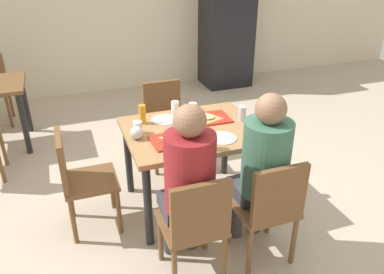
# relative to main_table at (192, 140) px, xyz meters

# --- Properties ---
(ground_plane) EXTENTS (10.00, 10.00, 0.02)m
(ground_plane) POSITION_rel_main_table_xyz_m (0.00, 0.00, -0.64)
(ground_plane) COLOR #B7A893
(main_table) EXTENTS (1.06, 0.85, 0.73)m
(main_table) POSITION_rel_main_table_xyz_m (0.00, 0.00, 0.00)
(main_table) COLOR #9E7247
(main_table) RESTS_ON ground_plane
(chair_near_left) EXTENTS (0.40, 0.40, 0.83)m
(chair_near_left) POSITION_rel_main_table_xyz_m (-0.26, -0.81, -0.14)
(chair_near_left) COLOR brown
(chair_near_left) RESTS_ON ground_plane
(chair_near_right) EXTENTS (0.40, 0.40, 0.83)m
(chair_near_right) POSITION_rel_main_table_xyz_m (0.26, -0.81, -0.14)
(chair_near_right) COLOR brown
(chair_near_right) RESTS_ON ground_plane
(chair_far_side) EXTENTS (0.40, 0.40, 0.83)m
(chair_far_side) POSITION_rel_main_table_xyz_m (0.00, 0.81, -0.14)
(chair_far_side) COLOR brown
(chair_far_side) RESTS_ON ground_plane
(chair_left_end) EXTENTS (0.40, 0.40, 0.83)m
(chair_left_end) POSITION_rel_main_table_xyz_m (-0.91, 0.00, -0.14)
(chair_left_end) COLOR brown
(chair_left_end) RESTS_ON ground_plane
(person_in_red) EXTENTS (0.32, 0.42, 1.24)m
(person_in_red) POSITION_rel_main_table_xyz_m (-0.26, -0.67, 0.10)
(person_in_red) COLOR #383842
(person_in_red) RESTS_ON ground_plane
(person_in_brown_jacket) EXTENTS (0.32, 0.42, 1.24)m
(person_in_brown_jacket) POSITION_rel_main_table_xyz_m (0.26, -0.67, 0.10)
(person_in_brown_jacket) COLOR #383842
(person_in_brown_jacket) RESTS_ON ground_plane
(tray_red_near) EXTENTS (0.37, 0.28, 0.02)m
(tray_red_near) POSITION_rel_main_table_xyz_m (-0.19, -0.15, 0.11)
(tray_red_near) COLOR red
(tray_red_near) RESTS_ON main_table
(tray_red_far) EXTENTS (0.36, 0.27, 0.02)m
(tray_red_far) POSITION_rel_main_table_xyz_m (0.19, 0.13, 0.11)
(tray_red_far) COLOR red
(tray_red_far) RESTS_ON main_table
(paper_plate_center) EXTENTS (0.22, 0.22, 0.01)m
(paper_plate_center) POSITION_rel_main_table_xyz_m (-0.16, 0.23, 0.10)
(paper_plate_center) COLOR white
(paper_plate_center) RESTS_ON main_table
(paper_plate_near_edge) EXTENTS (0.22, 0.22, 0.01)m
(paper_plate_near_edge) POSITION_rel_main_table_xyz_m (0.16, -0.23, 0.10)
(paper_plate_near_edge) COLOR white
(paper_plate_near_edge) RESTS_ON main_table
(pizza_slice_a) EXTENTS (0.26, 0.22, 0.02)m
(pizza_slice_a) POSITION_rel_main_table_xyz_m (-0.16, -0.15, 0.12)
(pizza_slice_a) COLOR #DBAD60
(pizza_slice_a) RESTS_ON tray_red_near
(pizza_slice_b) EXTENTS (0.25, 0.23, 0.02)m
(pizza_slice_b) POSITION_rel_main_table_xyz_m (0.17, 0.12, 0.12)
(pizza_slice_b) COLOR tan
(pizza_slice_b) RESTS_ON tray_red_far
(plastic_cup_a) EXTENTS (0.07, 0.07, 0.10)m
(plastic_cup_a) POSITION_rel_main_table_xyz_m (-0.03, 0.36, 0.15)
(plastic_cup_a) COLOR white
(plastic_cup_a) RESTS_ON main_table
(plastic_cup_b) EXTENTS (0.07, 0.07, 0.10)m
(plastic_cup_b) POSITION_rel_main_table_xyz_m (0.03, -0.36, 0.15)
(plastic_cup_b) COLOR white
(plastic_cup_b) RESTS_ON main_table
(plastic_cup_c) EXTENTS (0.07, 0.07, 0.10)m
(plastic_cup_c) POSITION_rel_main_table_xyz_m (-0.42, 0.06, 0.15)
(plastic_cup_c) COLOR white
(plastic_cup_c) RESTS_ON main_table
(plastic_cup_d) EXTENTS (0.07, 0.07, 0.10)m
(plastic_cup_d) POSITION_rel_main_table_xyz_m (0.11, 0.28, 0.15)
(plastic_cup_d) COLOR white
(plastic_cup_d) RESTS_ON main_table
(soda_can) EXTENTS (0.07, 0.07, 0.12)m
(soda_can) POSITION_rel_main_table_xyz_m (0.45, 0.02, 0.16)
(soda_can) COLOR #B7BCC6
(soda_can) RESTS_ON main_table
(condiment_bottle) EXTENTS (0.06, 0.06, 0.16)m
(condiment_bottle) POSITION_rel_main_table_xyz_m (-0.34, 0.23, 0.18)
(condiment_bottle) COLOR orange
(condiment_bottle) RESTS_ON main_table
(foil_bundle) EXTENTS (0.10, 0.10, 0.10)m
(foil_bundle) POSITION_rel_main_table_xyz_m (-0.45, -0.02, 0.15)
(foil_bundle) COLOR silver
(foil_bundle) RESTS_ON main_table
(drink_fridge) EXTENTS (0.70, 0.60, 1.90)m
(drink_fridge) POSITION_rel_main_table_xyz_m (1.57, 2.85, 0.32)
(drink_fridge) COLOR black
(drink_fridge) RESTS_ON ground_plane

